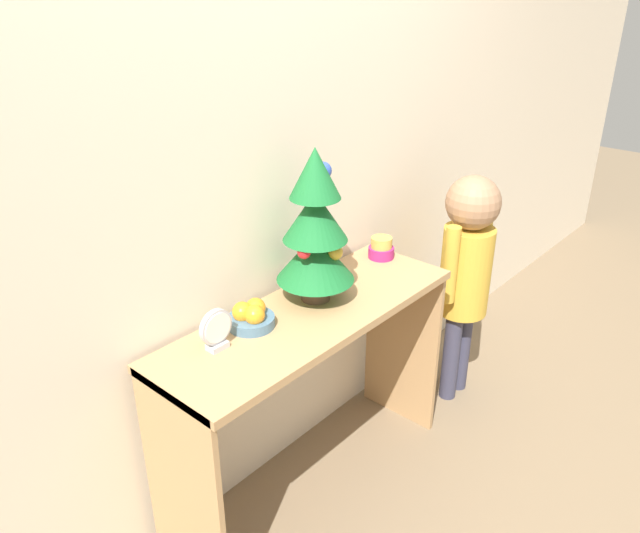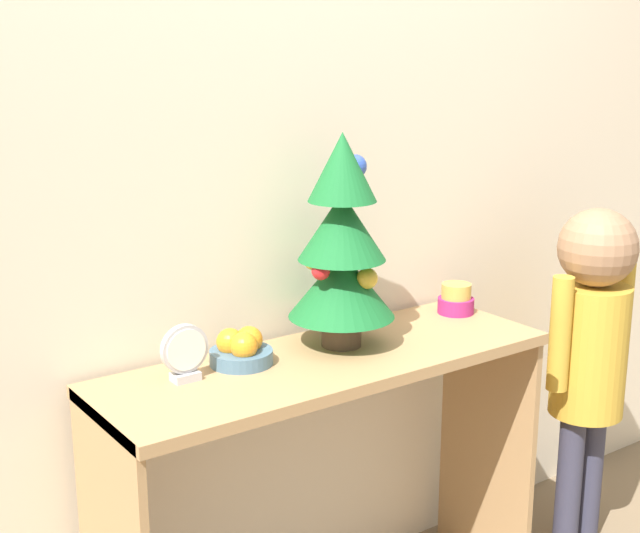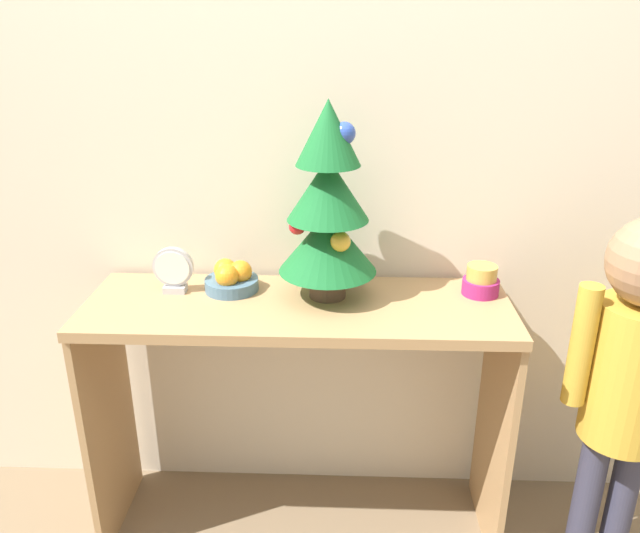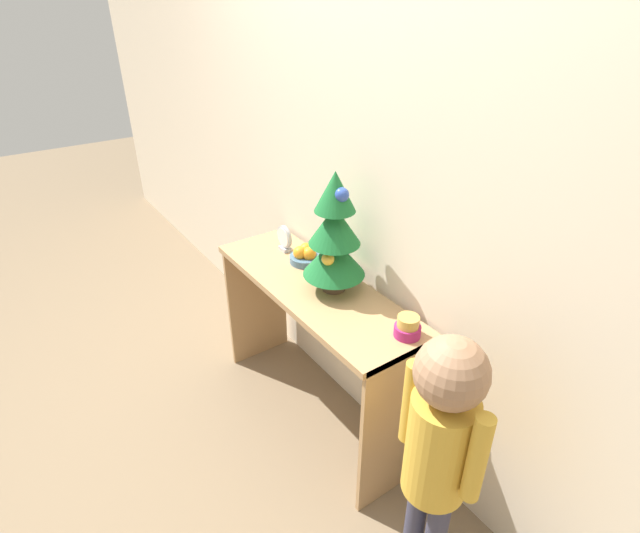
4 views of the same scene
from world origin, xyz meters
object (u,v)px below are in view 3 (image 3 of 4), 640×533
fruit_bowl (231,278)px  child_figure (635,357)px  desk_clock (173,270)px  singing_bowl (481,281)px  mini_tree (328,206)px

fruit_bowl → child_figure: size_ratio=0.14×
desk_clock → child_figure: 1.27m
desk_clock → child_figure: child_figure is taller
singing_bowl → fruit_bowl: bearing=179.9°
fruit_bowl → child_figure: 1.11m
mini_tree → singing_bowl: (0.44, 0.03, -0.23)m
singing_bowl → desk_clock: (-0.88, -0.02, 0.03)m
child_figure → singing_bowl: bearing=152.6°
fruit_bowl → singing_bowl: size_ratio=1.48×
singing_bowl → child_figure: (0.37, -0.19, -0.13)m
fruit_bowl → child_figure: (1.09, -0.19, -0.13)m
desk_clock → child_figure: size_ratio=0.13×
mini_tree → child_figure: (0.81, -0.16, -0.35)m
mini_tree → child_figure: bearing=-11.2°
singing_bowl → child_figure: 0.44m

